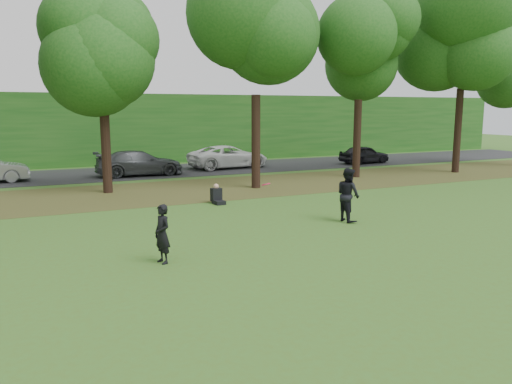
% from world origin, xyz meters
% --- Properties ---
extents(ground, '(120.00, 120.00, 0.00)m').
position_xyz_m(ground, '(0.00, 0.00, 0.00)').
color(ground, '#3A571B').
rests_on(ground, ground).
extents(leaf_litter, '(60.00, 7.00, 0.01)m').
position_xyz_m(leaf_litter, '(0.00, 13.00, 0.01)').
color(leaf_litter, '#4F3B1C').
rests_on(leaf_litter, ground).
extents(street, '(70.00, 7.00, 0.02)m').
position_xyz_m(street, '(0.00, 21.00, 0.01)').
color(street, black).
rests_on(street, ground).
extents(far_hedge, '(70.00, 3.00, 5.00)m').
position_xyz_m(far_hedge, '(0.00, 27.00, 2.50)').
color(far_hedge, '#184C15').
rests_on(far_hedge, ground).
extents(player_left, '(0.50, 0.64, 1.54)m').
position_xyz_m(player_left, '(-3.41, 2.03, 0.77)').
color(player_left, black).
rests_on(player_left, ground).
extents(player_right, '(0.73, 0.93, 1.90)m').
position_xyz_m(player_right, '(3.76, 4.07, 0.95)').
color(player_right, black).
rests_on(player_right, ground).
extents(parked_cars, '(38.55, 3.95, 1.50)m').
position_xyz_m(parked_cars, '(0.56, 20.01, 0.73)').
color(parked_cars, black).
rests_on(parked_cars, street).
extents(frisbee, '(0.32, 0.32, 0.11)m').
position_xyz_m(frisbee, '(0.07, 3.13, 1.68)').
color(frisbee, '#F11452').
rests_on(frisbee, ground).
extents(seated_person, '(0.45, 0.75, 0.83)m').
position_xyz_m(seated_person, '(0.74, 9.15, 0.31)').
color(seated_person, black).
rests_on(seated_person, ground).
extents(tree_line, '(55.30, 7.90, 12.31)m').
position_xyz_m(tree_line, '(-0.34, 12.94, 7.84)').
color(tree_line, black).
rests_on(tree_line, ground).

